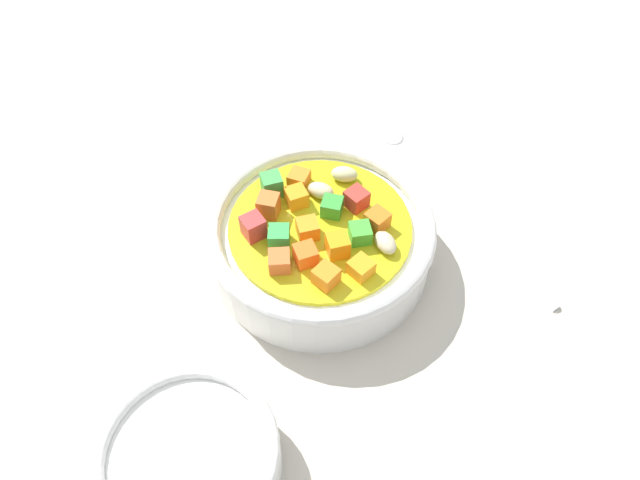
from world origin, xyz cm
name	(u,v)px	position (x,y,z in cm)	size (l,w,h in cm)	color
ground_plane	(320,264)	(0.00, 0.00, -1.00)	(140.00, 140.00, 2.00)	#BAB2A0
soup_bowl_main	(320,237)	(-0.01, 0.01, 2.52)	(17.15, 17.15, 5.72)	white
spoon	(440,183)	(7.86, -10.22, 0.40)	(21.87, 13.91, 0.80)	silver
side_bowl_small	(190,460)	(-16.40, 7.31, 1.86)	(10.83, 10.83, 3.59)	white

